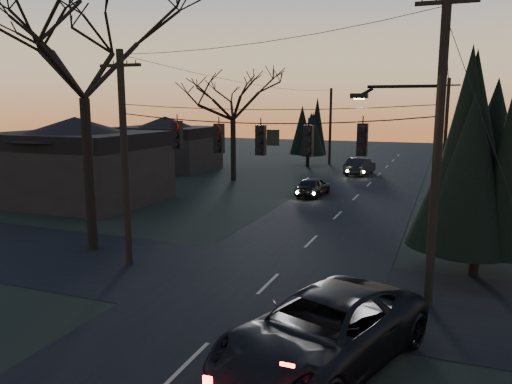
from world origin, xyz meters
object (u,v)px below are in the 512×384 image
at_px(evergreen_right, 482,163).
at_px(sedan_oncoming_b, 360,166).
at_px(utility_pole_right, 427,306).
at_px(bare_tree_left, 80,33).
at_px(utility_pole_left, 130,265).
at_px(utility_pole_far_l, 329,164).
at_px(suv_near, 323,331).
at_px(sedan_oncoming_a, 313,187).
at_px(utility_pole_far_r, 442,181).

xyz_separation_m(evergreen_right, sedan_oncoming_b, (-8.62, 25.57, -3.54)).
distance_m(utility_pole_right, bare_tree_left, 17.18).
relative_size(utility_pole_left, utility_pole_far_l, 1.06).
bearing_deg(bare_tree_left, suv_near, -27.06).
bearing_deg(suv_near, utility_pole_left, 172.10).
height_order(bare_tree_left, sedan_oncoming_a, bare_tree_left).
bearing_deg(sedan_oncoming_a, evergreen_right, 130.06).
height_order(evergreen_right, sedan_oncoming_b, evergreen_right).
relative_size(utility_pole_far_l, evergreen_right, 1.07).
bearing_deg(evergreen_right, utility_pole_far_r, 93.52).
relative_size(utility_pole_right, utility_pole_left, 1.18).
bearing_deg(sedan_oncoming_b, evergreen_right, 116.17).
bearing_deg(sedan_oncoming_a, utility_pole_far_l, -76.34).
height_order(utility_pole_right, suv_near, utility_pole_right).
bearing_deg(suv_near, sedan_oncoming_a, 125.37).
relative_size(evergreen_right, suv_near, 1.14).
relative_size(utility_pole_right, utility_pole_far_r, 1.18).
xyz_separation_m(utility_pole_left, utility_pole_far_r, (11.50, 28.00, 0.00)).
relative_size(sedan_oncoming_a, sedan_oncoming_b, 0.85).
distance_m(utility_pole_right, evergreen_right, 5.87).
height_order(utility_pole_right, sedan_oncoming_a, utility_pole_right).
xyz_separation_m(utility_pole_right, suv_near, (-2.30, -4.87, 0.91)).
xyz_separation_m(utility_pole_far_r, sedan_oncoming_a, (-8.45, -10.51, 0.68)).
height_order(utility_pole_far_l, evergreen_right, evergreen_right).
distance_m(utility_pole_right, utility_pole_left, 11.50).
bearing_deg(bare_tree_left, sedan_oncoming_b, 75.54).
relative_size(utility_pole_far_r, suv_near, 1.30).
height_order(utility_pole_left, bare_tree_left, bare_tree_left).
bearing_deg(suv_near, utility_pole_far_r, 106.00).
height_order(bare_tree_left, suv_near, bare_tree_left).
distance_m(utility_pole_left, sedan_oncoming_b, 29.59).
xyz_separation_m(utility_pole_far_r, bare_tree_left, (-14.34, -26.72, 9.37)).
distance_m(utility_pole_far_r, bare_tree_left, 31.74).
relative_size(utility_pole_far_l, sedan_oncoming_a, 2.00).
height_order(utility_pole_far_l, sedan_oncoming_a, utility_pole_far_l).
relative_size(utility_pole_left, sedan_oncoming_a, 2.13).
xyz_separation_m(suv_near, sedan_oncoming_a, (-6.15, 22.36, -0.23)).
relative_size(bare_tree_left, suv_near, 2.04).
xyz_separation_m(bare_tree_left, sedan_oncoming_b, (7.21, 27.98, -8.59)).
bearing_deg(sedan_oncoming_b, sedan_oncoming_a, 91.14).
distance_m(utility_pole_left, suv_near, 10.45).
relative_size(bare_tree_left, evergreen_right, 1.80).
bearing_deg(sedan_oncoming_b, utility_pole_right, 111.23).
xyz_separation_m(utility_pole_far_r, evergreen_right, (1.49, -24.31, 4.32)).
bearing_deg(evergreen_right, bare_tree_left, -171.35).
bearing_deg(utility_pole_right, suv_near, -115.28).
bearing_deg(utility_pole_far_r, sedan_oncoming_a, -128.78).
relative_size(utility_pole_far_l, suv_near, 1.22).
bearing_deg(sedan_oncoming_a, suv_near, 109.66).
relative_size(utility_pole_right, utility_pole_far_l, 1.25).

